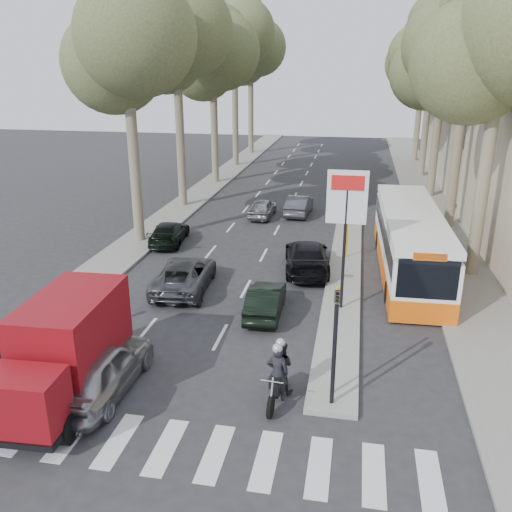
{
  "coord_description": "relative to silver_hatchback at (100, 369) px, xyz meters",
  "views": [
    {
      "loc": [
        3.58,
        -14.76,
        9.21
      ],
      "look_at": [
        -0.42,
        6.34,
        1.6
      ],
      "focal_mm": 38.0,
      "sensor_mm": 36.0,
      "label": 1
    }
  ],
  "objects": [
    {
      "name": "tree_l_a",
      "position": [
        -4.37,
        14.11,
        9.6
      ],
      "size": [
        7.4,
        7.2,
        14.1
      ],
      "color": "#6B604C",
      "rests_on": "ground"
    },
    {
      "name": "median_left",
      "position": [
        -4.5,
        30.0,
        -0.72
      ],
      "size": [
        2.4,
        64.0,
        0.12
      ],
      "primitive_type": "cube",
      "color": "gray",
      "rests_on": "ground"
    },
    {
      "name": "queue_car_e",
      "position": [
        -2.8,
        14.02,
        -0.19
      ],
      "size": [
        2.09,
        4.21,
        1.18
      ],
      "primitive_type": "imported",
      "rotation": [
        0.0,
        0.0,
        3.25
      ],
      "color": "black",
      "rests_on": "ground"
    },
    {
      "name": "silver_hatchback",
      "position": [
        0.0,
        0.0,
        0.0
      ],
      "size": [
        1.9,
        4.61,
        1.56
      ],
      "primitive_type": "imported",
      "rotation": [
        0.0,
        0.0,
        3.13
      ],
      "color": "#9FA2A7",
      "rests_on": "ground"
    },
    {
      "name": "tree_r_d",
      "position": [
        12.63,
        36.11,
        10.29
      ],
      "size": [
        7.4,
        7.2,
        14.88
      ],
      "color": "#6B604C",
      "rests_on": "ground"
    },
    {
      "name": "tree_l_c",
      "position": [
        -4.27,
        30.11,
        9.26
      ],
      "size": [
        7.4,
        7.2,
        13.71
      ],
      "color": "#6B604C",
      "rests_on": "ground"
    },
    {
      "name": "tree_l_d",
      "position": [
        -4.37,
        38.11,
        10.98
      ],
      "size": [
        7.4,
        7.2,
        15.66
      ],
      "color": "#6B604C",
      "rests_on": "ground"
    },
    {
      "name": "ground",
      "position": [
        3.5,
        2.0,
        -0.78
      ],
      "size": [
        120.0,
        120.0,
        0.0
      ],
      "primitive_type": "plane",
      "color": "#28282B",
      "rests_on": "ground"
    },
    {
      "name": "dark_hatchback",
      "position": [
        3.87,
        6.16,
        -0.19
      ],
      "size": [
        1.37,
        3.65,
        1.19
      ],
      "primitive_type": "imported",
      "rotation": [
        0.0,
        0.0,
        3.17
      ],
      "color": "black",
      "rests_on": "ground"
    },
    {
      "name": "queue_car_b",
      "position": [
        4.96,
        11.22,
        -0.07
      ],
      "size": [
        2.64,
        5.14,
        1.43
      ],
      "primitive_type": "imported",
      "rotation": [
        0.0,
        0.0,
        3.27
      ],
      "color": "black",
      "rests_on": "ground"
    },
    {
      "name": "pedestrian_near",
      "position": [
        11.43,
        11.6,
        0.3
      ],
      "size": [
        1.18,
        1.2,
        1.93
      ],
      "primitive_type": "imported",
      "rotation": [
        0.0,
        0.0,
        2.33
      ],
      "color": "#3C2D44",
      "rests_on": "sidewalk_right"
    },
    {
      "name": "queue_car_d",
      "position": [
        3.49,
        21.24,
        -0.14
      ],
      "size": [
        1.56,
        3.95,
        1.28
      ],
      "primitive_type": "imported",
      "rotation": [
        0.0,
        0.0,
        3.09
      ],
      "color": "#4C4D53",
      "rests_on": "ground"
    },
    {
      "name": "tree_r_a",
      "position": [
        12.63,
        12.11,
        9.6
      ],
      "size": [
        7.4,
        7.2,
        14.1
      ],
      "color": "#6B604C",
      "rests_on": "ground"
    },
    {
      "name": "billboard",
      "position": [
        6.75,
        7.0,
        2.92
      ],
      "size": [
        1.5,
        12.1,
        5.6
      ],
      "color": "yellow",
      "rests_on": "ground"
    },
    {
      "name": "red_truck",
      "position": [
        -0.83,
        -0.32,
        0.76
      ],
      "size": [
        2.31,
        5.55,
        2.92
      ],
      "rotation": [
        0.0,
        0.0,
        0.04
      ],
      "color": "black",
      "rests_on": "ground"
    },
    {
      "name": "traffic_light_island",
      "position": [
        6.75,
        0.5,
        1.71
      ],
      "size": [
        0.16,
        0.41,
        3.6
      ],
      "color": "black",
      "rests_on": "ground"
    },
    {
      "name": "tree_r_b",
      "position": [
        12.73,
        20.11,
        10.64
      ],
      "size": [
        7.4,
        7.2,
        15.27
      ],
      "color": "#6B604C",
      "rests_on": "ground"
    },
    {
      "name": "traffic_island",
      "position": [
        6.75,
        13.0,
        -0.7
      ],
      "size": [
        1.5,
        26.0,
        0.16
      ],
      "primitive_type": "cube",
      "color": "gray",
      "rests_on": "ground"
    },
    {
      "name": "tree_r_c",
      "position": [
        12.53,
        28.11,
        8.91
      ],
      "size": [
        7.4,
        7.2,
        13.32
      ],
      "color": "#6B604C",
      "rests_on": "ground"
    },
    {
      "name": "motorcycle",
      "position": [
        5.19,
        0.73,
        0.07
      ],
      "size": [
        0.81,
        2.2,
        1.87
      ],
      "rotation": [
        0.0,
        0.0,
        -0.07
      ],
      "color": "black",
      "rests_on": "ground"
    },
    {
      "name": "tree_l_b",
      "position": [
        -4.47,
        22.11,
        10.29
      ],
      "size": [
        7.4,
        7.2,
        14.88
      ],
      "color": "#6B604C",
      "rests_on": "ground"
    },
    {
      "name": "queue_car_c",
      "position": [
        1.25,
        20.2,
        -0.18
      ],
      "size": [
        1.51,
        3.55,
        1.2
      ],
      "primitive_type": "imported",
      "rotation": [
        0.0,
        0.0,
        3.11
      ],
      "color": "#979A9F",
      "rests_on": "ground"
    },
    {
      "name": "city_bus",
      "position": [
        9.63,
        11.82,
        0.8
      ],
      "size": [
        2.82,
        11.42,
        2.99
      ],
      "rotation": [
        0.0,
        0.0,
        0.03
      ],
      "color": "#F45F0D",
      "rests_on": "ground"
    },
    {
      "name": "tree_r_e",
      "position": [
        12.73,
        44.11,
        9.6
      ],
      "size": [
        7.4,
        7.2,
        14.1
      ],
      "color": "#6B604C",
      "rests_on": "ground"
    },
    {
      "name": "tree_l_e",
      "position": [
        -4.47,
        46.11,
        9.95
      ],
      "size": [
        7.4,
        7.2,
        14.49
      ],
      "color": "#6B604C",
      "rests_on": "ground"
    },
    {
      "name": "pedestrian_far",
      "position": [
        11.15,
        15.12,
        0.33
      ],
      "size": [
        1.36,
        0.78,
        1.98
      ],
      "primitive_type": "imported",
      "rotation": [
        0.0,
        0.0,
        3.32
      ],
      "color": "brown",
      "rests_on": "sidewalk_right"
    },
    {
      "name": "sidewalk_right",
      "position": [
        12.1,
        27.0,
        -0.72
      ],
      "size": [
        3.2,
        70.0,
        0.12
      ],
      "primitive_type": "cube",
      "color": "gray",
      "rests_on": "ground"
    },
    {
      "name": "queue_car_a",
      "position": [
        0.0,
        8.0,
        -0.12
      ],
      "size": [
        2.56,
        4.89,
        1.32
      ],
      "primitive_type": "imported",
      "rotation": [
        0.0,
        0.0,
        3.22
      ],
      "color": "#47494E",
      "rests_on": "ground"
    }
  ]
}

